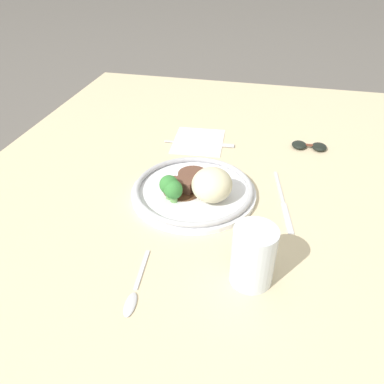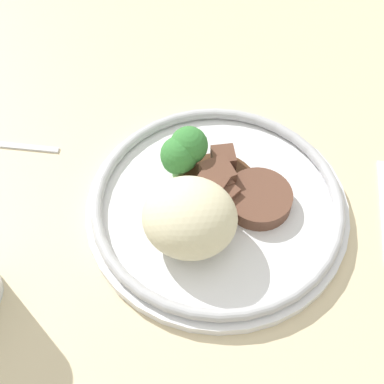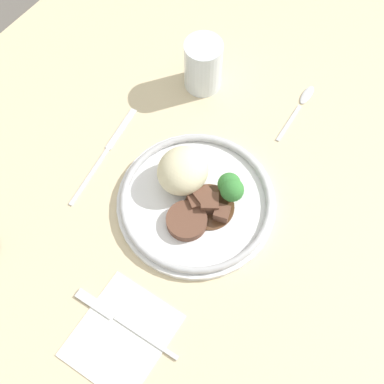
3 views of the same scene
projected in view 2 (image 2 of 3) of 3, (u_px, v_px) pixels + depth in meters
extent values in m
plane|color=#5B5651|center=(180.00, 231.00, 0.60)|extent=(8.00, 8.00, 0.00)
cube|color=beige|center=(179.00, 220.00, 0.59)|extent=(1.59, 1.09, 0.05)
cylinder|color=white|center=(217.00, 208.00, 0.56)|extent=(0.27, 0.27, 0.01)
torus|color=#B2B2B7|center=(217.00, 202.00, 0.55)|extent=(0.26, 0.26, 0.01)
ellipsoid|color=beige|center=(190.00, 218.00, 0.51)|extent=(0.09, 0.09, 0.07)
cylinder|color=brown|center=(259.00, 199.00, 0.55)|extent=(0.07, 0.07, 0.02)
cylinder|color=#51331E|center=(217.00, 185.00, 0.57)|extent=(0.09, 0.09, 0.00)
cube|color=brown|center=(217.00, 177.00, 0.56)|extent=(0.04, 0.04, 0.03)
cube|color=brown|center=(224.00, 196.00, 0.55)|extent=(0.03, 0.03, 0.02)
cube|color=brown|center=(217.00, 185.00, 0.55)|extent=(0.04, 0.04, 0.03)
cube|color=brown|center=(213.00, 186.00, 0.55)|extent=(0.04, 0.04, 0.03)
cube|color=brown|center=(217.00, 201.00, 0.55)|extent=(0.03, 0.03, 0.02)
cube|color=brown|center=(223.00, 160.00, 0.57)|extent=(0.03, 0.03, 0.02)
cylinder|color=#669E51|center=(186.00, 160.00, 0.58)|extent=(0.01, 0.01, 0.02)
sphere|color=#387F38|center=(185.00, 145.00, 0.56)|extent=(0.04, 0.04, 0.04)
cylinder|color=#669E51|center=(180.00, 168.00, 0.57)|extent=(0.01, 0.01, 0.01)
sphere|color=#387F38|center=(179.00, 155.00, 0.56)|extent=(0.04, 0.04, 0.04)
cylinder|color=#669E51|center=(177.00, 170.00, 0.57)|extent=(0.01, 0.01, 0.01)
sphere|color=#387F38|center=(177.00, 159.00, 0.56)|extent=(0.03, 0.03, 0.03)
cube|color=silver|center=(20.00, 147.00, 0.61)|extent=(0.09, 0.01, 0.00)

